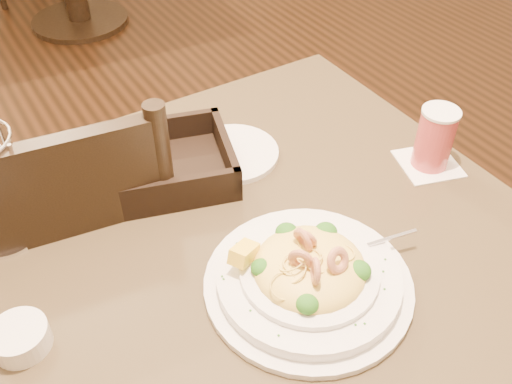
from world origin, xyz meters
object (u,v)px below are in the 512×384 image
butter_ramekin (20,338)px  drink_glass (435,139)px  main_table (261,315)px  dining_chair_near (78,266)px  side_plate (232,153)px  pasta_bowl (309,274)px  bread_basket (164,167)px

butter_ramekin → drink_glass: bearing=-0.4°
main_table → drink_glass: 0.47m
dining_chair_near → side_plate: bearing=171.7°
pasta_bowl → drink_glass: bearing=17.8°
drink_glass → butter_ramekin: (-0.77, 0.01, -0.04)m
main_table → dining_chair_near: 0.40m
pasta_bowl → drink_glass: (0.37, 0.12, 0.03)m
bread_basket → side_plate: bread_basket is taller
dining_chair_near → drink_glass: dining_chair_near is taller
dining_chair_near → bread_basket: bearing=163.8°
drink_glass → side_plate: 0.38m
bread_basket → butter_ramekin: 0.40m
main_table → butter_ramekin: size_ratio=11.09×
main_table → bread_basket: bearing=108.6°
bread_basket → butter_ramekin: bearing=-145.0°
side_plate → butter_ramekin: butter_ramekin is taller
side_plate → butter_ramekin: size_ratio=2.23×
main_table → drink_glass: size_ratio=6.64×
main_table → pasta_bowl: size_ratio=2.55×
dining_chair_near → butter_ramekin: bearing=74.6°
main_table → side_plate: 0.32m
side_plate → butter_ramekin: (-0.46, -0.22, 0.01)m
pasta_bowl → main_table: bearing=90.0°
main_table → dining_chair_near: size_ratio=0.97×
main_table → bread_basket: (-0.07, 0.22, 0.25)m
dining_chair_near → pasta_bowl: (0.26, -0.44, 0.25)m
pasta_bowl → bread_basket: (-0.07, 0.35, -0.01)m
main_table → drink_glass: (0.37, -0.01, 0.29)m
dining_chair_near → bread_basket: (0.19, -0.09, 0.25)m
bread_basket → drink_glass: bearing=-27.5°
dining_chair_near → butter_ramekin: dining_chair_near is taller
pasta_bowl → side_plate: pasta_bowl is taller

